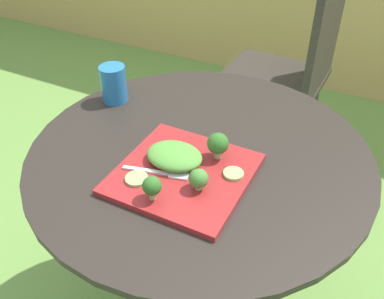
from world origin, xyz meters
name	(u,v)px	position (x,y,z in m)	size (l,w,h in m)	color
patio_table	(199,226)	(0.00, 0.00, 0.44)	(0.85, 0.85, 0.71)	#28231E
patio_chair	(294,65)	(-0.01, 0.95, 0.53)	(0.45, 0.45, 0.90)	#332D28
salad_plate	(184,174)	(0.01, -0.10, 0.72)	(0.29, 0.29, 0.01)	maroon
drinking_glass	(114,86)	(-0.33, 0.11, 0.76)	(0.07, 0.07, 0.11)	#236BA8
fork	(162,173)	(-0.03, -0.13, 0.73)	(0.15, 0.05, 0.00)	silver
lettuce_mound	(174,156)	(-0.02, -0.08, 0.74)	(0.13, 0.11, 0.04)	#519338
broccoli_floret_0	(218,144)	(0.06, -0.02, 0.76)	(0.05, 0.05, 0.07)	#99B770
broccoli_floret_1	(199,179)	(0.07, -0.14, 0.75)	(0.04, 0.04, 0.05)	#99B770
broccoli_floret_2	(152,186)	(-0.01, -0.21, 0.76)	(0.04, 0.04, 0.06)	#99B770
cucumber_slice_0	(137,179)	(-0.07, -0.18, 0.73)	(0.05, 0.05, 0.01)	#8EB766
cucumber_slice_1	(233,174)	(0.12, -0.06, 0.73)	(0.05, 0.05, 0.01)	#8EB766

